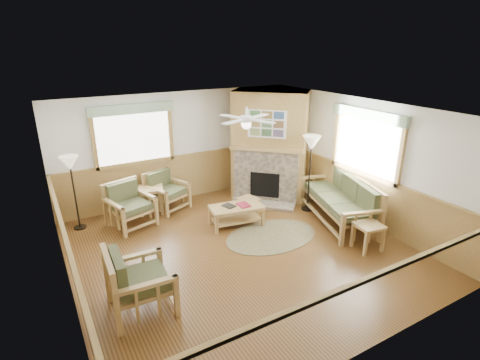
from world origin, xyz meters
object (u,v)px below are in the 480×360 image
armchair_left (140,280)px  coffee_table (236,216)px  sofa (338,200)px  armchair_back_left (130,206)px  end_table_sofa (368,237)px  floor_lamp_left (75,193)px  armchair_back_right (167,191)px  end_table_chairs (151,200)px  footstool (248,206)px  floor_lamp_right (310,174)px

armchair_left → coffee_table: 3.09m
sofa → armchair_back_left: sofa is taller
armchair_back_left → coffee_table: armchair_back_left is taller
end_table_sofa → floor_lamp_left: bearing=141.5°
armchair_back_right → floor_lamp_left: 2.04m
armchair_back_left → armchair_left: armchair_left is taller
end_table_chairs → footstool: bearing=-31.6°
armchair_back_right → floor_lamp_right: floor_lamp_right is taller
sofa → armchair_back_right: sofa is taller
footstool → floor_lamp_right: bearing=-22.0°
armchair_left → end_table_chairs: bearing=-17.3°
armchair_left → coffee_table: size_ratio=0.89×
armchair_back_right → end_table_chairs: (-0.39, 0.00, -0.15)m
armchair_back_left → sofa: bearing=-42.8°
coffee_table → end_table_chairs: end_table_chairs is taller
armchair_back_right → coffee_table: 1.90m
floor_lamp_right → armchair_left: bearing=-160.9°
sofa → armchair_left: size_ratio=2.21×
floor_lamp_left → end_table_sofa: bearing=-38.5°
armchair_left → floor_lamp_right: bearing=-68.3°
floor_lamp_right → armchair_back_right: bearing=149.0°
coffee_table → end_table_chairs: (-1.39, 1.59, 0.08)m
end_table_chairs → sofa: bearing=-36.2°
armchair_left → armchair_back_left: bearing=-9.1°
floor_lamp_left → footstool: bearing=-18.2°
footstool → floor_lamp_right: (1.34, -0.54, 0.73)m
armchair_back_left → floor_lamp_left: floor_lamp_left is taller
sofa → floor_lamp_right: size_ratio=1.22×
armchair_back_left → end_table_sofa: 4.94m
coffee_table → footstool: 0.68m
coffee_table → armchair_back_left: bearing=160.3°
armchair_back_left → armchair_back_right: bearing=9.3°
armchair_left → footstool: size_ratio=2.38×
end_table_sofa → floor_lamp_left: 6.02m
armchair_back_left → coffee_table: bearing=-45.3°
armchair_back_right → end_table_sofa: size_ratio=1.69×
armchair_back_left → end_table_chairs: bearing=22.0°
sofa → armchair_left: (-4.64, -0.74, -0.01)m
floor_lamp_left → floor_lamp_right: floor_lamp_right is taller
floor_lamp_right → armchair_back_left: bearing=161.9°
armchair_back_left → coffee_table: size_ratio=0.84×
end_table_chairs → floor_lamp_right: floor_lamp_right is taller
armchair_back_right → coffee_table: (1.00, -1.59, -0.23)m
coffee_table → floor_lamp_right: bearing=5.6°
armchair_back_left → footstool: size_ratio=2.26×
armchair_left → floor_lamp_right: (4.46, 1.54, 0.41)m
footstool → floor_lamp_right: 1.62m
armchair_back_right → footstool: armchair_back_right is taller
armchair_back_left → end_table_sofa: size_ratio=1.77×
armchair_back_left → footstool: 2.65m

